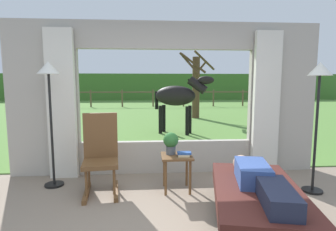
{
  "coord_description": "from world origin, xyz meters",
  "views": [
    {
      "loc": [
        -0.3,
        -2.27,
        1.54
      ],
      "look_at": [
        0.0,
        1.8,
        1.05
      ],
      "focal_mm": 28.65,
      "sensor_mm": 36.0,
      "label": 1
    }
  ],
  "objects_px": {
    "recliner_sofa": "(257,204)",
    "floor_lamp_right": "(319,88)",
    "side_table": "(177,162)",
    "floor_lamp_left": "(49,86)",
    "book_stack": "(184,154)",
    "pasture_tree": "(196,85)",
    "rocking_chair": "(101,154)",
    "horse": "(178,96)",
    "reclining_person": "(260,179)",
    "potted_plant": "(171,142)"
  },
  "relations": [
    {
      "from": "side_table",
      "to": "pasture_tree",
      "type": "xyz_separation_m",
      "value": [
        1.66,
        7.87,
        1.05
      ]
    },
    {
      "from": "side_table",
      "to": "reclining_person",
      "type": "bearing_deg",
      "value": -53.18
    },
    {
      "from": "recliner_sofa",
      "to": "side_table",
      "type": "height_order",
      "value": "side_table"
    },
    {
      "from": "floor_lamp_right",
      "to": "pasture_tree",
      "type": "bearing_deg",
      "value": 91.92
    },
    {
      "from": "book_stack",
      "to": "horse",
      "type": "distance_m",
      "value": 4.4
    },
    {
      "from": "rocking_chair",
      "to": "book_stack",
      "type": "bearing_deg",
      "value": -11.94
    },
    {
      "from": "reclining_person",
      "to": "potted_plant",
      "type": "height_order",
      "value": "potted_plant"
    },
    {
      "from": "reclining_person",
      "to": "pasture_tree",
      "type": "bearing_deg",
      "value": 96.05
    },
    {
      "from": "recliner_sofa",
      "to": "pasture_tree",
      "type": "bearing_deg",
      "value": 96.02
    },
    {
      "from": "book_stack",
      "to": "floor_lamp_right",
      "type": "height_order",
      "value": "floor_lamp_right"
    },
    {
      "from": "floor_lamp_left",
      "to": "floor_lamp_right",
      "type": "bearing_deg",
      "value": -7.55
    },
    {
      "from": "rocking_chair",
      "to": "potted_plant",
      "type": "relative_size",
      "value": 3.5
    },
    {
      "from": "reclining_person",
      "to": "horse",
      "type": "distance_m",
      "value": 5.37
    },
    {
      "from": "rocking_chair",
      "to": "book_stack",
      "type": "relative_size",
      "value": 5.59
    },
    {
      "from": "recliner_sofa",
      "to": "book_stack",
      "type": "xyz_separation_m",
      "value": [
        -0.68,
        0.94,
        0.33
      ]
    },
    {
      "from": "rocking_chair",
      "to": "horse",
      "type": "distance_m",
      "value": 4.56
    },
    {
      "from": "side_table",
      "to": "pasture_tree",
      "type": "distance_m",
      "value": 8.11
    },
    {
      "from": "rocking_chair",
      "to": "pasture_tree",
      "type": "relative_size",
      "value": 0.39
    },
    {
      "from": "recliner_sofa",
      "to": "horse",
      "type": "xyz_separation_m",
      "value": [
        -0.3,
        5.28,
        0.94
      ]
    },
    {
      "from": "reclining_person",
      "to": "side_table",
      "type": "xyz_separation_m",
      "value": [
        -0.78,
        1.04,
        -0.1
      ]
    },
    {
      "from": "floor_lamp_left",
      "to": "pasture_tree",
      "type": "distance_m",
      "value": 8.33
    },
    {
      "from": "reclining_person",
      "to": "potted_plant",
      "type": "distance_m",
      "value": 1.41
    },
    {
      "from": "book_stack",
      "to": "pasture_tree",
      "type": "relative_size",
      "value": 0.07
    },
    {
      "from": "potted_plant",
      "to": "reclining_person",
      "type": "bearing_deg",
      "value": -52.02
    },
    {
      "from": "reclining_person",
      "to": "floor_lamp_left",
      "type": "bearing_deg",
      "value": 164.44
    },
    {
      "from": "rocking_chair",
      "to": "floor_lamp_left",
      "type": "relative_size",
      "value": 0.6
    },
    {
      "from": "horse",
      "to": "pasture_tree",
      "type": "height_order",
      "value": "pasture_tree"
    },
    {
      "from": "rocking_chair",
      "to": "floor_lamp_right",
      "type": "bearing_deg",
      "value": -11.44
    },
    {
      "from": "side_table",
      "to": "pasture_tree",
      "type": "bearing_deg",
      "value": 78.05
    },
    {
      "from": "recliner_sofa",
      "to": "reclining_person",
      "type": "bearing_deg",
      "value": -78.27
    },
    {
      "from": "potted_plant",
      "to": "pasture_tree",
      "type": "bearing_deg",
      "value": 77.4
    },
    {
      "from": "book_stack",
      "to": "floor_lamp_left",
      "type": "xyz_separation_m",
      "value": [
        -1.93,
        0.36,
        0.95
      ]
    },
    {
      "from": "recliner_sofa",
      "to": "floor_lamp_left",
      "type": "distance_m",
      "value": 3.19
    },
    {
      "from": "book_stack",
      "to": "floor_lamp_left",
      "type": "height_order",
      "value": "floor_lamp_left"
    },
    {
      "from": "floor_lamp_left",
      "to": "floor_lamp_right",
      "type": "relative_size",
      "value": 1.02
    },
    {
      "from": "recliner_sofa",
      "to": "book_stack",
      "type": "distance_m",
      "value": 1.2
    },
    {
      "from": "floor_lamp_left",
      "to": "rocking_chair",
      "type": "bearing_deg",
      "value": -18.94
    },
    {
      "from": "reclining_person",
      "to": "rocking_chair",
      "type": "height_order",
      "value": "rocking_chair"
    },
    {
      "from": "floor_lamp_right",
      "to": "pasture_tree",
      "type": "xyz_separation_m",
      "value": [
        -0.27,
        8.06,
        0.0
      ]
    },
    {
      "from": "side_table",
      "to": "floor_lamp_left",
      "type": "height_order",
      "value": "floor_lamp_left"
    },
    {
      "from": "recliner_sofa",
      "to": "floor_lamp_right",
      "type": "relative_size",
      "value": 1.01
    },
    {
      "from": "floor_lamp_right",
      "to": "recliner_sofa",
      "type": "bearing_deg",
      "value": -145.34
    },
    {
      "from": "book_stack",
      "to": "potted_plant",
      "type": "bearing_deg",
      "value": 146.84
    },
    {
      "from": "recliner_sofa",
      "to": "floor_lamp_right",
      "type": "bearing_deg",
      "value": 46.38
    },
    {
      "from": "recliner_sofa",
      "to": "floor_lamp_right",
      "type": "distance_m",
      "value": 1.88
    },
    {
      "from": "rocking_chair",
      "to": "horse",
      "type": "height_order",
      "value": "horse"
    },
    {
      "from": "side_table",
      "to": "floor_lamp_left",
      "type": "distance_m",
      "value": 2.15
    },
    {
      "from": "recliner_sofa",
      "to": "potted_plant",
      "type": "height_order",
      "value": "potted_plant"
    },
    {
      "from": "book_stack",
      "to": "floor_lamp_left",
      "type": "distance_m",
      "value": 2.18
    },
    {
      "from": "recliner_sofa",
      "to": "floor_lamp_right",
      "type": "height_order",
      "value": "floor_lamp_right"
    }
  ]
}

